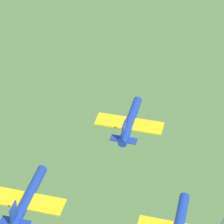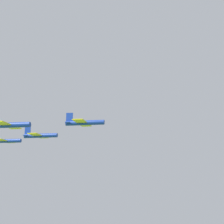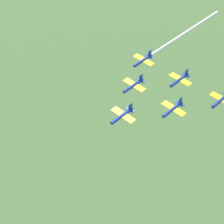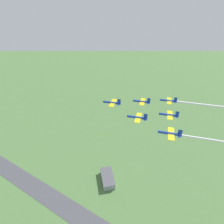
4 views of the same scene
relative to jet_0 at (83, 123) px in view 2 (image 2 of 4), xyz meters
The scene contains 4 objects.
jet_0 is the anchor object (origin of this frame).
jet_1 19.44m from the jet_0, 147.41° to the right, with size 10.24×10.48×3.61m.
jet_2 19.47m from the jet_0, 86.48° to the right, with size 10.24×10.48×3.61m.
jet_3 38.78m from the jet_0, 147.41° to the right, with size 10.24×10.48×3.61m.
Camera 2 is at (136.27, -19.97, 152.97)m, focal length 50.00 mm.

